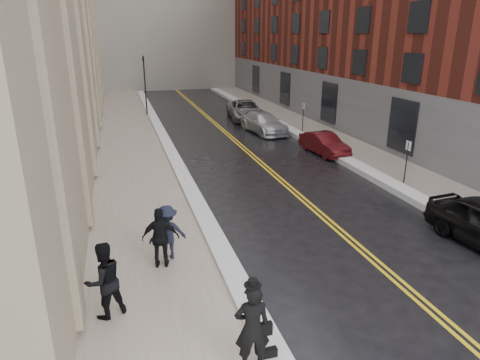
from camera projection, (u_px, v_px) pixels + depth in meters
ground at (335, 311)px, 11.38m from camera, size 160.00×160.00×0.00m
sidewalk_left at (133, 160)px, 24.72m from camera, size 4.00×64.00×0.15m
sidewalk_right at (342, 144)px, 28.24m from camera, size 3.00×64.00×0.15m
lane_stripe_a at (247, 152)px, 26.54m from camera, size 0.12×64.00×0.01m
lane_stripe_b at (250, 152)px, 26.60m from camera, size 0.12×64.00×0.01m
snow_ridge_left at (173, 156)px, 25.30m from camera, size 0.70×60.80×0.26m
snow_ridge_right at (317, 145)px, 27.74m from camera, size 0.85×60.80×0.30m
building_right at (404, 7)px, 33.92m from camera, size 14.00×50.00×18.00m
traffic_signal at (145, 81)px, 36.96m from camera, size 0.18×0.15×5.20m
parking_sign_near at (407, 159)px, 20.27m from camera, size 0.06×0.35×2.23m
parking_sign_far at (303, 115)px, 31.18m from camera, size 0.06×0.35×2.23m
car_maroon at (324, 144)px, 25.95m from camera, size 1.77×4.06×1.30m
car_silver_near at (264, 123)px, 31.57m from camera, size 2.69×5.28×1.47m
car_silver_far at (245, 110)px, 36.46m from camera, size 3.28×5.96×1.58m
pedestrian_main at (252, 328)px, 8.92m from camera, size 0.82×0.60×2.07m
pedestrian_a at (104, 280)px, 10.66m from camera, size 1.22×1.11×2.03m
pedestrian_b at (168, 232)px, 13.48m from camera, size 1.21×0.74×1.81m
pedestrian_c at (161, 238)px, 12.99m from camera, size 1.20×0.67×1.93m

